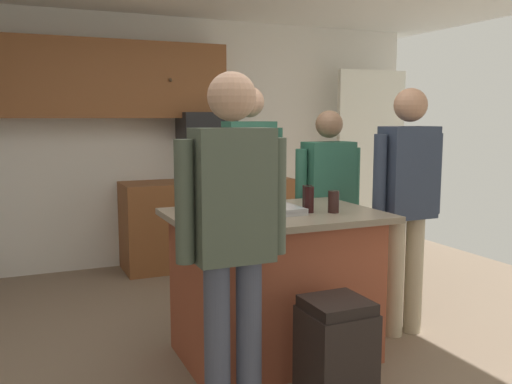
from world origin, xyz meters
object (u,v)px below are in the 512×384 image
object	(u,v)px
glass_short_whisky	(307,197)
person_guest_left	(407,194)
microwave_over_range	(206,128)
trash_bin	(336,355)
glass_pilsner	(187,199)
glass_stout_tall	(334,202)
serving_tray	(266,211)
person_guest_by_door	(328,199)
glass_dark_ale	(309,200)
person_elder_center	(233,227)
person_guest_right	(249,183)
kitchen_island	(274,284)

from	to	relation	value
glass_short_whisky	person_guest_left	bearing A→B (deg)	-8.21
microwave_over_range	trash_bin	size ratio (longest dim) A/B	0.92
glass_pilsner	microwave_over_range	bearing A→B (deg)	68.05
glass_stout_tall	serving_tray	xyz separation A→B (m)	(-0.42, 0.12, -0.05)
person_guest_by_door	glass_dark_ale	bearing A→B (deg)	13.33
person_elder_center	glass_stout_tall	xyz separation A→B (m)	(0.89, 0.53, -0.01)
person_guest_by_door	trash_bin	distance (m)	1.63
glass_pilsner	trash_bin	world-z (taller)	glass_pilsner
glass_pilsner	glass_stout_tall	size ratio (longest dim) A/B	1.04
person_guest_right	glass_pilsner	distance (m)	0.83
microwave_over_range	kitchen_island	world-z (taller)	microwave_over_range
glass_short_whisky	serving_tray	world-z (taller)	glass_short_whisky
trash_bin	glass_pilsner	bearing A→B (deg)	115.22
person_guest_right	glass_dark_ale	bearing A→B (deg)	13.53
person_guest_by_door	trash_bin	world-z (taller)	person_guest_by_door
person_elder_center	person_guest_left	bearing A→B (deg)	-28.80
person_guest_by_door	person_elder_center	world-z (taller)	person_elder_center
kitchen_island	glass_dark_ale	size ratio (longest dim) A/B	7.91
person_guest_by_door	serving_tray	distance (m)	1.01
person_guest_by_door	serving_tray	size ratio (longest dim) A/B	3.66
microwave_over_range	glass_pilsner	world-z (taller)	microwave_over_range
glass_dark_ale	serving_tray	world-z (taller)	glass_dark_ale
person_guest_left	trash_bin	distance (m)	1.42
glass_short_whisky	glass_dark_ale	bearing A→B (deg)	-114.47
microwave_over_range	person_guest_right	xyz separation A→B (m)	(-0.18, -1.58, -0.40)
glass_pilsner	serving_tray	bearing A→B (deg)	-39.79
person_guest_left	trash_bin	bearing A→B (deg)	37.61
glass_dark_ale	serving_tray	bearing A→B (deg)	168.04
glass_short_whisky	glass_dark_ale	size ratio (longest dim) A/B	0.92
person_elder_center	trash_bin	bearing A→B (deg)	-57.56
kitchen_island	glass_dark_ale	world-z (taller)	glass_dark_ale
microwave_over_range	glass_short_whisky	xyz separation A→B (m)	(-0.08, -2.33, -0.42)
person_elder_center	person_guest_left	size ratio (longest dim) A/B	1.01
glass_stout_tall	trash_bin	world-z (taller)	glass_stout_tall
microwave_over_range	glass_short_whisky	size ratio (longest dim) A/B	3.61
trash_bin	person_guest_left	bearing A→B (deg)	34.99
glass_stout_tall	glass_short_whisky	bearing A→B (deg)	107.41
person_guest_by_door	person_elder_center	xyz separation A→B (m)	(-1.29, -1.25, 0.11)
glass_short_whisky	microwave_over_range	bearing A→B (deg)	88.03
microwave_over_range	person_guest_left	xyz separation A→B (m)	(0.66, -2.44, -0.43)
glass_dark_ale	serving_tray	xyz separation A→B (m)	(-0.28, 0.06, -0.06)
person_elder_center	person_guest_right	size ratio (longest dim) A/B	0.99
kitchen_island	glass_stout_tall	size ratio (longest dim) A/B	9.40
person_guest_right	glass_dark_ale	world-z (taller)	person_guest_right
microwave_over_range	glass_pilsner	xyz separation A→B (m)	(-0.84, -2.09, -0.42)
glass_short_whisky	serving_tray	size ratio (longest dim) A/B	0.35
person_guest_right	serving_tray	xyz separation A→B (m)	(-0.24, -0.85, -0.07)
microwave_over_range	serving_tray	xyz separation A→B (m)	(-0.43, -2.43, -0.47)
microwave_over_range	serving_tray	size ratio (longest dim) A/B	1.27
serving_tray	microwave_over_range	bearing A→B (deg)	80.03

